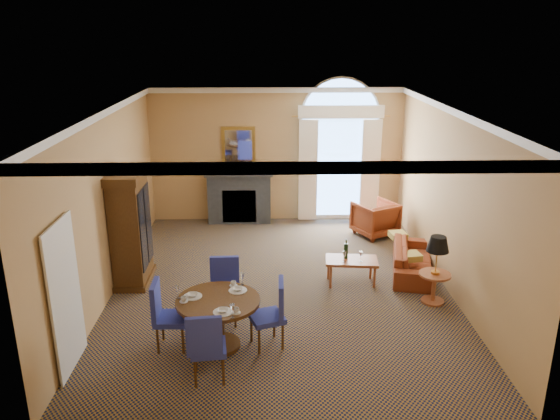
{
  "coord_description": "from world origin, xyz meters",
  "views": [
    {
      "loc": [
        -0.25,
        -9.03,
        4.46
      ],
      "look_at": [
        0.0,
        0.5,
        1.3
      ],
      "focal_mm": 35.0,
      "sensor_mm": 36.0,
      "label": 1
    }
  ],
  "objects_px": {
    "dining_table": "(218,312)",
    "sofa": "(413,260)",
    "side_table": "(436,261)",
    "armoire": "(130,230)",
    "coffee_table": "(351,261)",
    "armchair": "(375,219)"
  },
  "relations": [
    {
      "from": "dining_table",
      "to": "side_table",
      "type": "xyz_separation_m",
      "value": [
        3.56,
        1.3,
        0.21
      ]
    },
    {
      "from": "sofa",
      "to": "coffee_table",
      "type": "height_order",
      "value": "coffee_table"
    },
    {
      "from": "armoire",
      "to": "side_table",
      "type": "distance_m",
      "value": 5.42
    },
    {
      "from": "coffee_table",
      "to": "side_table",
      "type": "bearing_deg",
      "value": -24.79
    },
    {
      "from": "sofa",
      "to": "side_table",
      "type": "bearing_deg",
      "value": -164.76
    },
    {
      "from": "armchair",
      "to": "sofa",
      "type": "bearing_deg",
      "value": 71.66
    },
    {
      "from": "dining_table",
      "to": "armchair",
      "type": "distance_m",
      "value": 5.54
    },
    {
      "from": "side_table",
      "to": "armoire",
      "type": "bearing_deg",
      "value": 169.52
    },
    {
      "from": "dining_table",
      "to": "sofa",
      "type": "distance_m",
      "value": 4.32
    },
    {
      "from": "armchair",
      "to": "side_table",
      "type": "bearing_deg",
      "value": 69.03
    },
    {
      "from": "dining_table",
      "to": "armchair",
      "type": "bearing_deg",
      "value": 55.14
    },
    {
      "from": "armoire",
      "to": "coffee_table",
      "type": "relative_size",
      "value": 2.12
    },
    {
      "from": "armchair",
      "to": "coffee_table",
      "type": "xyz_separation_m",
      "value": [
        -0.92,
        -2.48,
        0.05
      ]
    },
    {
      "from": "sofa",
      "to": "armchair",
      "type": "xyz_separation_m",
      "value": [
        -0.34,
        2.04,
        0.12
      ]
    },
    {
      "from": "dining_table",
      "to": "side_table",
      "type": "bearing_deg",
      "value": 20.0
    },
    {
      "from": "armoire",
      "to": "sofa",
      "type": "bearing_deg",
      "value": 2.45
    },
    {
      "from": "dining_table",
      "to": "coffee_table",
      "type": "distance_m",
      "value": 3.05
    },
    {
      "from": "armchair",
      "to": "side_table",
      "type": "relative_size",
      "value": 0.73
    },
    {
      "from": "dining_table",
      "to": "coffee_table",
      "type": "relative_size",
      "value": 1.24
    },
    {
      "from": "dining_table",
      "to": "sofa",
      "type": "height_order",
      "value": "dining_table"
    },
    {
      "from": "dining_table",
      "to": "sofa",
      "type": "relative_size",
      "value": 0.67
    },
    {
      "from": "armoire",
      "to": "sofa",
      "type": "distance_m",
      "value": 5.33
    }
  ]
}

